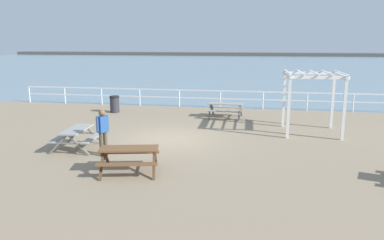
% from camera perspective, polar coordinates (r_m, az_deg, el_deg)
% --- Properties ---
extents(ground_plane, '(30.00, 24.00, 0.20)m').
position_cam_1_polar(ground_plane, '(15.79, -3.21, -3.18)').
color(ground_plane, gray).
extents(sea_band, '(142.00, 90.00, 0.01)m').
position_cam_1_polar(sea_band, '(67.80, 7.12, 8.36)').
color(sea_band, gray).
rests_on(sea_band, ground).
extents(distant_shoreline, '(142.00, 6.00, 1.80)m').
position_cam_1_polar(distant_shoreline, '(110.72, 8.32, 9.63)').
color(distant_shoreline, '#4C4C47').
rests_on(distant_shoreline, ground).
extents(seaward_railing, '(23.07, 0.07, 1.08)m').
position_cam_1_polar(seaward_railing, '(23.09, 1.16, 3.81)').
color(seaward_railing, white).
rests_on(seaward_railing, ground).
extents(picnic_table_near_left, '(1.66, 1.91, 0.80)m').
position_cam_1_polar(picnic_table_near_left, '(14.79, -17.09, -2.00)').
color(picnic_table_near_left, gray).
rests_on(picnic_table_near_left, ground).
extents(picnic_table_mid_centre, '(2.08, 1.86, 0.80)m').
position_cam_1_polar(picnic_table_mid_centre, '(11.81, -9.52, -5.07)').
color(picnic_table_mid_centre, brown).
rests_on(picnic_table_mid_centre, ground).
extents(picnic_table_far_left, '(1.88, 1.63, 0.80)m').
position_cam_1_polar(picnic_table_far_left, '(20.04, 5.12, 2.01)').
color(picnic_table_far_left, gray).
rests_on(picnic_table_far_left, ground).
extents(visitor, '(0.35, 0.48, 1.66)m').
position_cam_1_polar(visitor, '(13.59, -13.39, -1.40)').
color(visitor, '#4C4233').
rests_on(visitor, ground).
extents(lattice_pergola, '(2.50, 2.62, 2.70)m').
position_cam_1_polar(lattice_pergola, '(17.21, 17.87, 4.62)').
color(lattice_pergola, white).
rests_on(lattice_pergola, ground).
extents(litter_bin, '(0.55, 0.55, 0.95)m').
position_cam_1_polar(litter_bin, '(21.91, -11.66, 2.37)').
color(litter_bin, '#2D2D33').
rests_on(litter_bin, ground).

